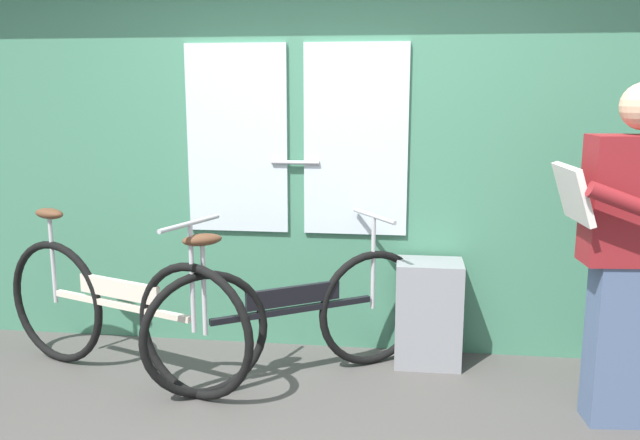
{
  "coord_description": "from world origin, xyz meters",
  "views": [
    {
      "loc": [
        0.45,
        -2.61,
        1.55
      ],
      "look_at": [
        0.03,
        0.57,
        0.92
      ],
      "focal_mm": 37.4,
      "sensor_mm": 36.0,
      "label": 1
    }
  ],
  "objects_px": {
    "bicycle_leaning_behind": "(292,316)",
    "bicycle_near_door": "(119,312)",
    "trash_bin_by_wall": "(428,313)",
    "passenger_reading_newspaper": "(629,250)"
  },
  "relations": [
    {
      "from": "bicycle_leaning_behind",
      "to": "trash_bin_by_wall",
      "type": "relative_size",
      "value": 2.32
    },
    {
      "from": "trash_bin_by_wall",
      "to": "bicycle_near_door",
      "type": "bearing_deg",
      "value": -165.51
    },
    {
      "from": "bicycle_leaning_behind",
      "to": "passenger_reading_newspaper",
      "type": "distance_m",
      "value": 1.69
    },
    {
      "from": "bicycle_near_door",
      "to": "passenger_reading_newspaper",
      "type": "bearing_deg",
      "value": 17.6
    },
    {
      "from": "bicycle_leaning_behind",
      "to": "trash_bin_by_wall",
      "type": "distance_m",
      "value": 0.8
    },
    {
      "from": "bicycle_leaning_behind",
      "to": "bicycle_near_door",
      "type": "bearing_deg",
      "value": 153.63
    },
    {
      "from": "passenger_reading_newspaper",
      "to": "trash_bin_by_wall",
      "type": "height_order",
      "value": "passenger_reading_newspaper"
    },
    {
      "from": "passenger_reading_newspaper",
      "to": "bicycle_near_door",
      "type": "bearing_deg",
      "value": -8.63
    },
    {
      "from": "passenger_reading_newspaper",
      "to": "trash_bin_by_wall",
      "type": "relative_size",
      "value": 2.63
    },
    {
      "from": "bicycle_leaning_behind",
      "to": "trash_bin_by_wall",
      "type": "height_order",
      "value": "bicycle_leaning_behind"
    }
  ]
}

